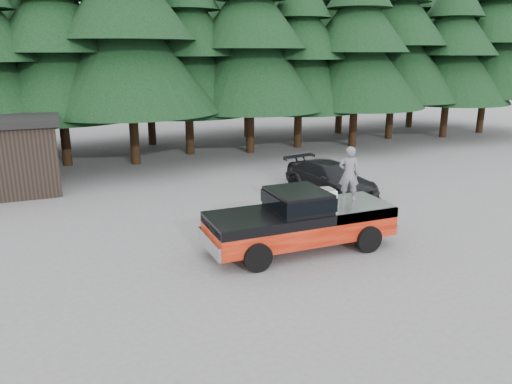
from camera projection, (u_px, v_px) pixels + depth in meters
name	position (u px, v px, depth m)	size (l,w,h in m)	color
ground	(250.00, 257.00, 15.04)	(120.00, 120.00, 0.00)	#525255
pickup_truck	(300.00, 229.00, 15.47)	(6.00, 2.04, 1.33)	red
truck_cab	(298.00, 200.00, 15.18)	(1.66, 1.90, 0.59)	black
air_compressor	(324.00, 198.00, 15.61)	(0.68, 0.56, 0.47)	silver
man_on_bed	(349.00, 174.00, 15.87)	(0.65, 0.43, 1.78)	#5A5860
parked_car	(331.00, 178.00, 21.49)	(1.95, 4.79, 1.39)	black
treeline	(145.00, 19.00, 28.38)	(60.15, 16.05, 17.50)	black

